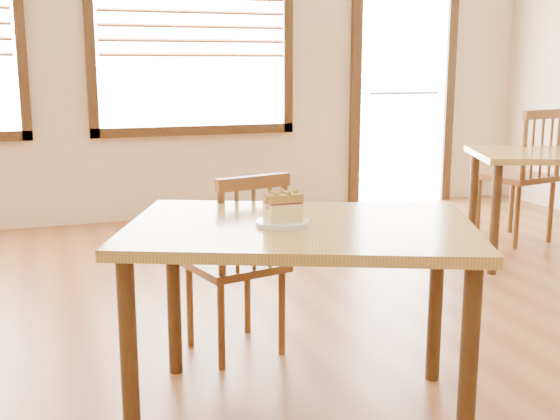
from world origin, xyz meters
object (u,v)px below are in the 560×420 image
object	(u,v)px
cafe_chair_main	(239,262)
plate	(283,223)
cafe_table_main	(301,249)
cafe_chair_second	(521,175)
cake_slice	(282,205)

from	to	relation	value
cafe_chair_main	plate	world-z (taller)	cafe_chair_main
cafe_table_main	cafe_chair_main	world-z (taller)	cafe_chair_main
cafe_chair_second	cake_slice	distance (m)	3.26
plate	cafe_chair_main	bearing A→B (deg)	88.91
cake_slice	plate	bearing A→B (deg)	-25.54
cafe_table_main	cafe_chair_main	xyz separation A→B (m)	(-0.06, 0.65, -0.22)
cafe_chair_main	cake_slice	bearing A→B (deg)	75.02
plate	cake_slice	xyz separation A→B (m)	(-0.00, 0.00, 0.06)
cafe_table_main	cafe_chair_main	distance (m)	0.68
cafe_chair_second	cake_slice	xyz separation A→B (m)	(-2.57, -1.97, 0.31)
cafe_chair_second	cafe_chair_main	bearing A→B (deg)	15.57
cafe_table_main	cafe_chair_second	size ratio (longest dim) A/B	1.45
cake_slice	cafe_chair_main	bearing A→B (deg)	86.55
cafe_chair_main	cake_slice	distance (m)	0.75
plate	cafe_chair_second	bearing A→B (deg)	37.50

